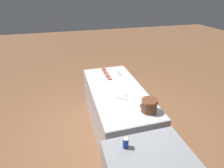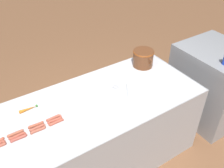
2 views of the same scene
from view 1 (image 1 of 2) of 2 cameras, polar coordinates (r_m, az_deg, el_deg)
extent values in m
plane|color=brown|center=(3.95, 1.42, -13.25)|extent=(20.00, 20.00, 0.00)
cube|color=#ADAFB5|center=(3.67, 1.50, -7.87)|extent=(0.98, 2.17, 0.92)
cube|color=silver|center=(3.42, 1.60, -1.61)|extent=(0.96, 2.12, 0.00)
cylinder|color=#BE5840|center=(4.26, -2.28, 4.85)|extent=(0.03, 0.12, 0.03)
sphere|color=#BE5840|center=(4.31, -2.52, 5.14)|extent=(0.03, 0.03, 0.03)
sphere|color=#BE5840|center=(4.21, -2.03, 4.55)|extent=(0.03, 0.03, 0.03)
cylinder|color=#B15D44|center=(4.11, -1.78, 3.98)|extent=(0.03, 0.12, 0.03)
sphere|color=#B15D44|center=(4.16, -1.98, 4.30)|extent=(0.03, 0.03, 0.03)
sphere|color=#B15D44|center=(4.06, -1.57, 3.65)|extent=(0.03, 0.03, 0.03)
cylinder|color=#B0563D|center=(3.95, -1.07, 2.96)|extent=(0.03, 0.12, 0.03)
sphere|color=#B0563D|center=(4.00, -1.34, 3.30)|extent=(0.03, 0.03, 0.03)
sphere|color=#B0563D|center=(3.90, -0.80, 2.61)|extent=(0.03, 0.03, 0.03)
cylinder|color=#BA5A46|center=(3.81, -0.52, 1.93)|extent=(0.03, 0.12, 0.03)
sphere|color=#BA5A46|center=(3.86, -0.71, 2.31)|extent=(0.03, 0.03, 0.03)
sphere|color=#BA5A46|center=(3.76, -0.32, 1.55)|extent=(0.03, 0.03, 0.03)
cylinder|color=#B1533F|center=(4.25, -2.71, 4.81)|extent=(0.03, 0.12, 0.03)
sphere|color=#B1533F|center=(4.31, -2.84, 5.11)|extent=(0.03, 0.03, 0.03)
sphere|color=#B1533F|center=(4.20, -2.57, 4.50)|extent=(0.03, 0.03, 0.03)
cylinder|color=#B7523E|center=(4.10, -2.20, 3.91)|extent=(0.03, 0.12, 0.03)
sphere|color=#B7523E|center=(4.16, -2.36, 4.23)|extent=(0.03, 0.03, 0.03)
sphere|color=#B7523E|center=(4.05, -2.05, 3.57)|extent=(0.03, 0.03, 0.03)
cylinder|color=#B05744|center=(3.95, -1.60, 2.90)|extent=(0.03, 0.12, 0.03)
sphere|color=#B05744|center=(4.00, -1.79, 3.25)|extent=(0.03, 0.03, 0.03)
sphere|color=#B05744|center=(3.89, -1.41, 2.54)|extent=(0.03, 0.03, 0.03)
cylinder|color=#BB5440|center=(3.80, -0.96, 1.89)|extent=(0.03, 0.12, 0.03)
sphere|color=#BB5440|center=(3.85, -1.24, 2.26)|extent=(0.03, 0.03, 0.03)
sphere|color=#BB5440|center=(3.75, -0.68, 1.51)|extent=(0.03, 0.03, 0.03)
cylinder|color=#B15640|center=(4.25, -3.10, 4.76)|extent=(0.03, 0.12, 0.03)
sphere|color=#B15640|center=(4.30, -3.29, 5.06)|extent=(0.03, 0.03, 0.03)
sphere|color=#B15640|center=(4.19, -2.91, 4.45)|extent=(0.03, 0.03, 0.03)
cylinder|color=#B45143|center=(4.09, -2.62, 3.83)|extent=(0.03, 0.12, 0.03)
sphere|color=#B45143|center=(4.14, -2.83, 4.16)|extent=(0.03, 0.03, 0.03)
sphere|color=#B45143|center=(4.04, -2.40, 3.50)|extent=(0.03, 0.03, 0.03)
cylinder|color=#B05843|center=(3.94, -2.07, 2.87)|extent=(0.03, 0.12, 0.03)
sphere|color=#B05843|center=(3.99, -2.31, 3.22)|extent=(0.03, 0.03, 0.03)
sphere|color=#B05843|center=(3.89, -1.83, 2.52)|extent=(0.03, 0.03, 0.03)
cylinder|color=#B85540|center=(3.79, -1.42, 1.83)|extent=(0.03, 0.12, 0.03)
sphere|color=#B85540|center=(3.85, -1.61, 2.21)|extent=(0.03, 0.03, 0.03)
sphere|color=#B85540|center=(3.74, -1.22, 1.44)|extent=(0.03, 0.03, 0.03)
cylinder|color=brown|center=(2.83, 11.60, -6.65)|extent=(0.24, 0.24, 0.20)
torus|color=#9E4A1B|center=(2.79, 11.77, -5.17)|extent=(0.25, 0.25, 0.03)
torus|color=brown|center=(2.87, 13.79, -5.89)|extent=(0.07, 0.02, 0.07)
torus|color=brown|center=(2.78, 9.41, -6.73)|extent=(0.07, 0.02, 0.07)
cylinder|color=#B7B7BC|center=(3.13, 2.90, -4.56)|extent=(0.19, 0.13, 0.01)
ellipsoid|color=#B7B7BC|center=(3.21, 4.39, -3.56)|extent=(0.08, 0.09, 0.02)
cone|color=orange|center=(4.01, 2.27, 3.34)|extent=(0.03, 0.17, 0.03)
sphere|color=#387F2D|center=(3.93, 2.66, 2.85)|extent=(0.02, 0.02, 0.02)
cylinder|color=#1938B2|center=(2.10, 4.30, -18.03)|extent=(0.07, 0.07, 0.12)
cylinder|color=silver|center=(2.06, 4.36, -16.82)|extent=(0.06, 0.06, 0.00)
camera|label=2|loc=(3.82, -30.05, 23.82)|focal=39.83mm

